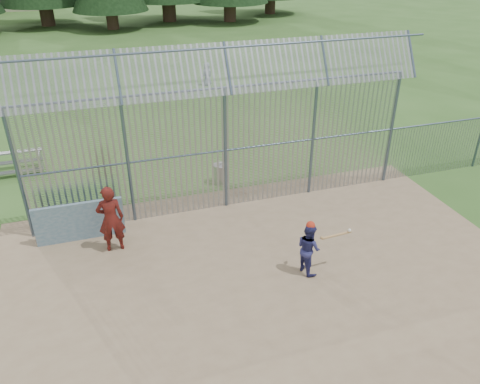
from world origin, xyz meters
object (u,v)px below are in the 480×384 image
object	(u,v)px
onlooker	(111,219)
bleacher	(0,165)
trash_can	(221,174)
dugout_wall	(80,221)
batter	(309,248)

from	to	relation	value
onlooker	bleacher	xyz separation A→B (m)	(-3.66, 6.17, -0.61)
trash_can	bleacher	xyz separation A→B (m)	(-7.66, 3.16, 0.03)
dugout_wall	trash_can	xyz separation A→B (m)	(4.88, 2.21, -0.24)
dugout_wall	bleacher	xyz separation A→B (m)	(-2.78, 5.37, -0.21)
trash_can	bleacher	size ratio (longest dim) A/B	0.27
batter	onlooker	bearing A→B (deg)	50.50
batter	dugout_wall	bearing A→B (deg)	47.97
dugout_wall	bleacher	size ratio (longest dim) A/B	0.83
dugout_wall	onlooker	bearing A→B (deg)	-42.42
batter	bleacher	xyz separation A→B (m)	(-8.48, 8.75, -0.33)
onlooker	trash_can	xyz separation A→B (m)	(4.00, 3.01, -0.64)
dugout_wall	bleacher	world-z (taller)	dugout_wall
dugout_wall	trash_can	bearing A→B (deg)	24.36
trash_can	dugout_wall	bearing A→B (deg)	-155.64
batter	bleacher	bearing A→B (deg)	32.76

